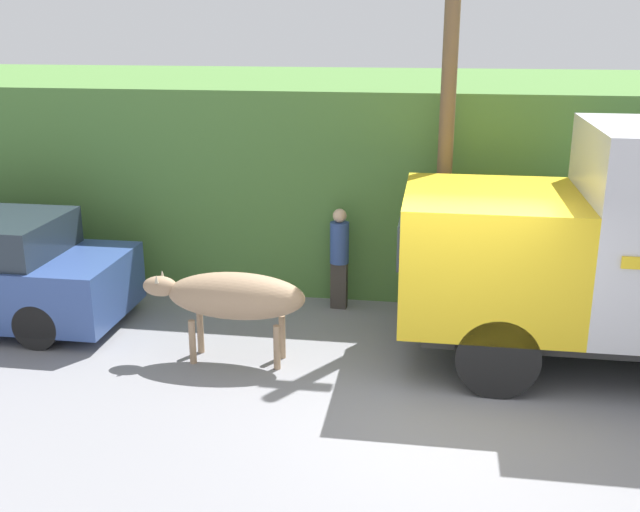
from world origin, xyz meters
The scene contains 6 objects.
ground_plane centered at (0.00, 0.00, 0.00)m, with size 60.00×60.00×0.00m, color gray.
hillside_embankment centered at (0.00, 6.69, 1.68)m, with size 32.00×6.39×3.35m.
building_backdrop centered at (-6.53, 5.00, 1.46)m, with size 6.57×2.70×2.90m.
brown_cow centered at (-2.73, 0.97, 0.91)m, with size 2.20×0.63×1.24m.
pedestrian_on_hill centered at (-1.59, 3.12, 0.90)m, with size 0.32×0.32×1.62m.
utility_pole centered at (-0.03, 3.09, 3.13)m, with size 0.90×0.22×6.02m.
Camera 1 is at (-0.18, -7.97, 4.37)m, focal length 42.00 mm.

